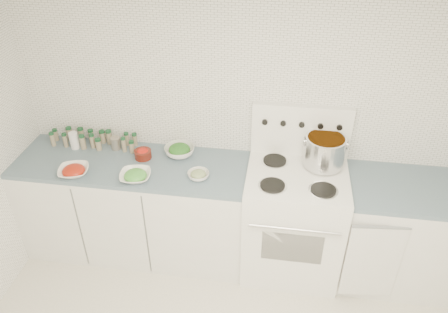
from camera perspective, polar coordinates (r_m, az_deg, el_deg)
room_walls at (r=2.01m, az=-2.80°, el=-6.52°), size 3.54×3.04×2.52m
counter_left at (r=3.79m, az=-11.29°, el=-6.44°), size 1.85×0.62×0.90m
stove at (r=3.58m, az=8.97°, el=-7.97°), size 0.76×0.70×1.36m
counter_right at (r=3.74m, az=21.74°, el=-9.27°), size 0.89×0.67×0.90m
stock_pot at (r=3.37m, az=13.00°, el=0.85°), size 0.33×0.31×0.23m
bowl_tomato at (r=3.49m, az=-19.05°, el=-1.77°), size 0.28×0.28×0.08m
bowl_snowpea at (r=3.31m, az=-11.50°, el=-2.47°), size 0.27×0.27×0.08m
bowl_broccoli at (r=3.53m, az=-5.84°, el=0.80°), size 0.24×0.24×0.10m
bowl_zucchini at (r=3.27m, az=-3.36°, el=-2.40°), size 0.19×0.19×0.07m
bowl_pepper at (r=3.54m, az=-10.55°, el=0.39°), size 0.14×0.14×0.08m
salt_canister at (r=3.79m, az=-18.98°, el=1.99°), size 0.09×0.09×0.14m
tin_can at (r=3.70m, az=-13.96°, el=1.69°), size 0.11×0.11×0.10m
spice_cluster at (r=3.79m, az=-16.64°, el=2.23°), size 0.74×0.16×0.13m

